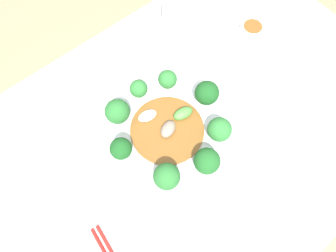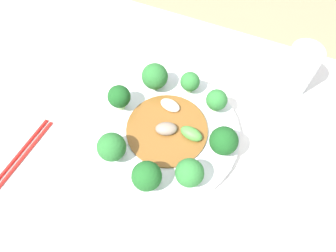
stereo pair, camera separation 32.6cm
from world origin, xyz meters
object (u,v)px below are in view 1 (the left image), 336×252
(broccoli_northeast, at_px, (167,177))
(stirfry_center, at_px, (168,126))
(broccoli_southeast, at_px, (117,112))
(drinking_glass, at_px, (176,14))
(broccoli_north, at_px, (207,161))
(broccoli_west, at_px, (207,93))
(broccoli_southwest, at_px, (168,80))
(broccoli_northwest, at_px, (219,130))
(broccoli_east, at_px, (121,149))
(broccoli_south, at_px, (139,89))
(plate, at_px, (168,132))
(sauce_dish, at_px, (252,28))

(broccoli_northeast, xyz_separation_m, stirfry_center, (-0.08, -0.09, -0.03))
(broccoli_southeast, distance_m, drinking_glass, 0.31)
(broccoli_north, xyz_separation_m, broccoli_west, (-0.11, -0.12, 0.00))
(broccoli_southwest, distance_m, broccoli_northwest, 0.17)
(broccoli_east, bearing_deg, broccoli_southeast, -120.93)
(broccoli_southwest, bearing_deg, broccoli_east, 21.31)
(broccoli_south, height_order, drinking_glass, drinking_glass)
(plate, distance_m, broccoli_northeast, 0.13)
(broccoli_west, relative_size, stirfry_center, 0.41)
(broccoli_southeast, relative_size, broccoli_southwest, 1.19)
(drinking_glass, relative_size, sauce_dish, 1.80)
(broccoli_northeast, distance_m, drinking_glass, 0.42)
(broccoli_southwest, height_order, broccoli_northwest, broccoli_northwest)
(plate, xyz_separation_m, sauce_dish, (-0.37, -0.09, -0.00))
(plate, bearing_deg, drinking_glass, -133.31)
(plate, height_order, broccoli_northeast, broccoli_northeast)
(broccoli_west, bearing_deg, broccoli_southeast, -26.88)
(plate, bearing_deg, broccoli_north, 93.19)
(broccoli_southwest, distance_m, drinking_glass, 0.19)
(broccoli_north, bearing_deg, stirfry_center, -89.11)
(plate, height_order, drinking_glass, drinking_glass)
(broccoli_north, distance_m, broccoli_southwest, 0.21)
(broccoli_west, height_order, drinking_glass, drinking_glass)
(broccoli_southwest, bearing_deg, broccoli_west, 115.39)
(broccoli_northwest, bearing_deg, sauce_dish, -149.61)
(broccoli_south, xyz_separation_m, drinking_glass, (-0.20, -0.11, 0.01))
(broccoli_east, bearing_deg, broccoli_west, 176.13)
(broccoli_southwest, height_order, broccoli_northeast, broccoli_northeast)
(broccoli_north, distance_m, broccoli_southeast, 0.22)
(broccoli_east, relative_size, stirfry_center, 0.38)
(broccoli_southwest, xyz_separation_m, drinking_glass, (-0.14, -0.13, 0.01))
(broccoli_north, xyz_separation_m, broccoli_southeast, (0.07, -0.21, 0.00))
(broccoli_southwest, xyz_separation_m, broccoli_south, (0.07, -0.02, -0.00))
(broccoli_south, xyz_separation_m, stirfry_center, (0.00, 0.11, -0.02))
(sauce_dish, bearing_deg, broccoli_west, 19.50)
(broccoli_southwest, bearing_deg, broccoli_southeast, -1.72)
(broccoli_west, relative_size, broccoli_northwest, 1.11)
(broccoli_north, xyz_separation_m, broccoli_south, (0.00, -0.23, -0.00))
(plate, relative_size, broccoli_west, 4.42)
(broccoli_northwest, height_order, broccoli_east, broccoli_east)
(broccoli_southeast, bearing_deg, drinking_glass, -154.81)
(broccoli_west, distance_m, broccoli_southeast, 0.20)
(broccoli_northwest, xyz_separation_m, broccoli_northeast, (0.15, 0.01, 0.00))
(broccoli_northwest, xyz_separation_m, drinking_glass, (-0.13, -0.30, 0.00))
(broccoli_northeast, bearing_deg, sauce_dish, -158.02)
(plate, relative_size, broccoli_south, 5.73)
(drinking_glass, xyz_separation_m, sauce_dish, (-0.16, 0.13, -0.05))
(broccoli_south, distance_m, stirfry_center, 0.11)
(broccoli_north, distance_m, broccoli_northwest, 0.08)
(broccoli_east, height_order, sauce_dish, broccoli_east)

